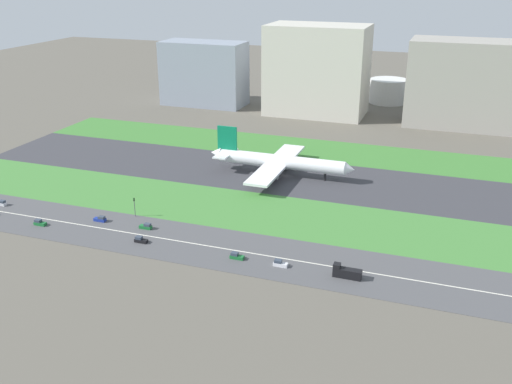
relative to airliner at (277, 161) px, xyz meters
The scene contains 22 objects.
ground_plane 7.46m from the airliner, ahead, with size 800.00×800.00×0.00m, color #5B564C.
runway 7.42m from the airliner, ahead, with size 280.00×46.00×0.10m, color #38383D.
grass_median_north 41.67m from the airliner, 84.29° to the left, with size 280.00×36.00×0.10m, color #3D7A33.
grass_median_south 41.67m from the airliner, 84.29° to the right, with size 280.00×36.00×0.10m, color #427F38.
highway 73.38m from the airliner, 86.79° to the right, with size 280.00×28.00×0.10m, color #4C4C4F.
highway_centerline 73.37m from the airliner, 86.79° to the right, with size 266.00×0.50×0.01m, color silver.
airliner is the anchor object (origin of this frame).
car_0 100.56m from the airliner, 129.04° to the right, with size 4.40×1.80×2.00m.
car_4 82.28m from the airliner, 71.79° to the right, with size 4.40×1.80×2.00m.
truck_0 90.74m from the airliner, 59.39° to the right, with size 8.40×2.50×4.00m.
car_6 81.42m from the airliner, 106.25° to the right, with size 4.40×1.80×2.00m.
car_1 112.22m from the airliner, 142.65° to the right, with size 4.40×1.80×2.00m.
car_5 79.01m from the airliner, 81.69° to the right, with size 4.40×1.80×2.00m.
car_2 73.11m from the airliner, 111.17° to the right, with size 4.40×1.80×2.00m.
car_3 81.65m from the airliner, 123.43° to the right, with size 4.40×1.80×2.00m.
traffic_light 69.69m from the airliner, 120.53° to the right, with size 0.36×0.50×7.20m.
terminal_building 143.41m from the airliner, 127.00° to the left, with size 53.14×24.75×40.19m, color gray.
hangar_building 116.37m from the airliner, 95.83° to the left, with size 58.87×34.75×52.97m, color beige.
office_tower 135.43m from the airliner, 58.09° to the left, with size 58.20×31.84×47.51m, color #9E998E.
fuel_tank_west 161.11m from the airliner, 80.74° to the left, with size 24.50×24.50×15.54m, color silver.
fuel_tank_centre 169.39m from the airliner, 69.83° to the left, with size 19.60×19.60×13.47m, color silver.
fuel_tank_east 183.14m from the airliner, 60.26° to the left, with size 17.69×17.69×17.65m, color silver.
Camera 1 is at (67.45, -228.51, 86.49)m, focal length 40.86 mm.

